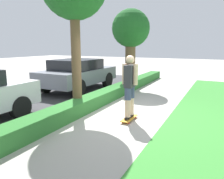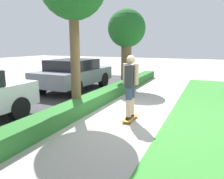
{
  "view_description": "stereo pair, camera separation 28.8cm",
  "coord_description": "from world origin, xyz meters",
  "px_view_note": "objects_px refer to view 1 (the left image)",
  "views": [
    {
      "loc": [
        -5.9,
        -2.3,
        2.12
      ],
      "look_at": [
        -0.15,
        0.6,
        0.8
      ],
      "focal_mm": 35.0,
      "sensor_mm": 36.0,
      "label": 1
    },
    {
      "loc": [
        -6.02,
        -2.04,
        2.12
      ],
      "look_at": [
        -0.15,
        0.6,
        0.8
      ],
      "focal_mm": 35.0,
      "sensor_mm": 36.0,
      "label": 2
    }
  ],
  "objects_px": {
    "skateboard": "(129,118)",
    "skater_person": "(130,85)",
    "tree_far": "(131,32)",
    "parked_car_middle": "(78,73)"
  },
  "relations": [
    {
      "from": "skateboard",
      "to": "parked_car_middle",
      "type": "bearing_deg",
      "value": 52.71
    },
    {
      "from": "skateboard",
      "to": "parked_car_middle",
      "type": "relative_size",
      "value": 0.19
    },
    {
      "from": "skateboard",
      "to": "tree_far",
      "type": "height_order",
      "value": "tree_far"
    },
    {
      "from": "skater_person",
      "to": "tree_far",
      "type": "height_order",
      "value": "tree_far"
    },
    {
      "from": "skateboard",
      "to": "skater_person",
      "type": "distance_m",
      "value": 0.96
    },
    {
      "from": "tree_far",
      "to": "parked_car_middle",
      "type": "distance_m",
      "value": 3.24
    },
    {
      "from": "skateboard",
      "to": "parked_car_middle",
      "type": "xyz_separation_m",
      "value": [
        2.93,
        3.85,
        0.73
      ]
    },
    {
      "from": "skater_person",
      "to": "tree_far",
      "type": "relative_size",
      "value": 0.46
    },
    {
      "from": "tree_far",
      "to": "skater_person",
      "type": "bearing_deg",
      "value": -158.02
    },
    {
      "from": "skateboard",
      "to": "tree_far",
      "type": "xyz_separation_m",
      "value": [
        4.54,
        1.83,
        2.69
      ]
    }
  ]
}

